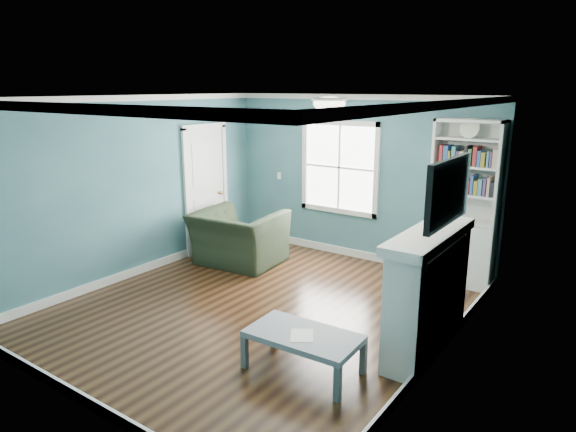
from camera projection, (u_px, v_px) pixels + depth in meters
The scene contains 13 objects.
floor at pixel (260, 308), 6.46m from camera, with size 5.00×5.00×0.00m, color black.
room_walls at pixel (258, 185), 6.08m from camera, with size 5.00×5.00×5.00m.
trim at pixel (258, 213), 6.16m from camera, with size 4.50×5.00×2.60m.
window at pixel (339, 167), 8.25m from camera, with size 1.40×0.06×1.50m.
bookshelf at pixel (463, 220), 7.07m from camera, with size 0.90×0.35×2.31m.
fireplace at pixel (429, 293), 5.31m from camera, with size 0.44×1.58×1.30m.
tv at pixel (448, 192), 4.97m from camera, with size 0.06×1.10×0.65m, color black.
door at pixel (206, 188), 8.55m from camera, with size 0.12×0.98×2.17m.
ceiling_fixture at pixel (329, 103), 5.42m from camera, with size 0.38×0.38×0.15m.
light_switch at pixel (279, 176), 8.98m from camera, with size 0.08×0.01×0.12m, color white.
recliner at pixel (238, 229), 7.98m from camera, with size 1.28×0.83×1.12m, color black.
coffee_table at pixel (303, 338), 4.97m from camera, with size 1.12×0.64×0.40m.
paper_sheet at pixel (302, 335), 4.91m from camera, with size 0.22×0.27×0.00m, color white.
Camera 1 is at (3.73, -4.69, 2.72)m, focal length 32.00 mm.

